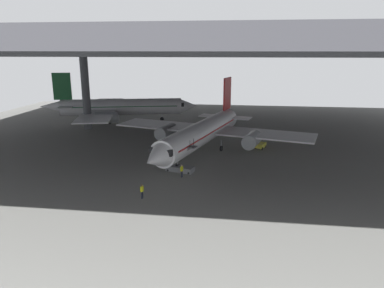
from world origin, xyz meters
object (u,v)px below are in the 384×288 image
crew_worker_near_nose (142,191)px  airplane_distant (119,107)px  boarding_stairs (181,166)px  crew_worker_by_stairs (182,170)px  baggage_tug (261,145)px  airplane_main (203,132)px

crew_worker_near_nose → airplane_distant: (-16.53, 41.55, 2.41)m
boarding_stairs → crew_worker_by_stairs: boarding_stairs is taller
crew_worker_near_nose → crew_worker_by_stairs: size_ratio=0.98×
boarding_stairs → baggage_tug: (11.21, 13.16, -0.19)m
crew_worker_near_nose → crew_worker_by_stairs: 7.95m
airplane_distant → baggage_tug: bearing=-31.7°
crew_worker_by_stairs → airplane_distant: 39.62m
boarding_stairs → airplane_distant: airplane_distant is taller
crew_worker_near_nose → baggage_tug: crew_worker_near_nose is taller
airplane_main → baggage_tug: 10.30m
airplane_main → baggage_tug: (9.16, 3.75, -2.82)m
boarding_stairs → baggage_tug: bearing=49.6°
boarding_stairs → airplane_distant: size_ratio=0.13×
crew_worker_near_nose → crew_worker_by_stairs: bearing=66.2°
airplane_main → crew_worker_near_nose: (-4.74, -19.02, -2.40)m
airplane_distant → baggage_tug: 35.86m
airplane_distant → crew_worker_near_nose: bearing=-68.3°
crew_worker_near_nose → boarding_stairs: bearing=74.4°
airplane_main → crew_worker_by_stairs: 12.08m
airplane_main → boarding_stairs: (-2.05, -9.41, -2.63)m
airplane_main → crew_worker_by_stairs: bearing=-97.4°
crew_worker_by_stairs → airplane_main: bearing=82.6°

